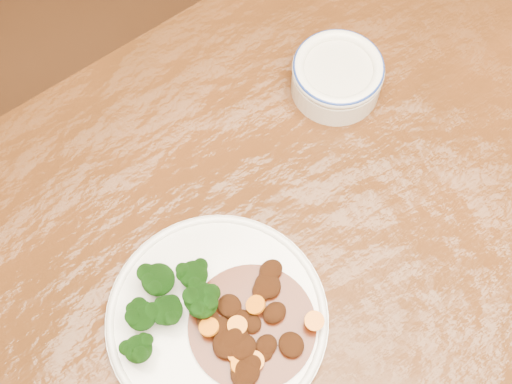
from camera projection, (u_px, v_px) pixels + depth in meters
ground at (327, 384)px, 1.50m from camera, size 4.00×4.00×0.00m
dining_table at (375, 291)px, 0.89m from camera, size 1.53×0.95×0.75m
dinner_plate at (217, 319)px, 0.79m from camera, size 0.25×0.25×0.02m
broccoli_florets at (173, 302)px, 0.77m from camera, size 0.13×0.09×0.04m
mince_stew at (249, 329)px, 0.77m from camera, size 0.14×0.14×0.02m
dip_bowl at (337, 76)px, 0.90m from camera, size 0.12×0.12×0.05m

